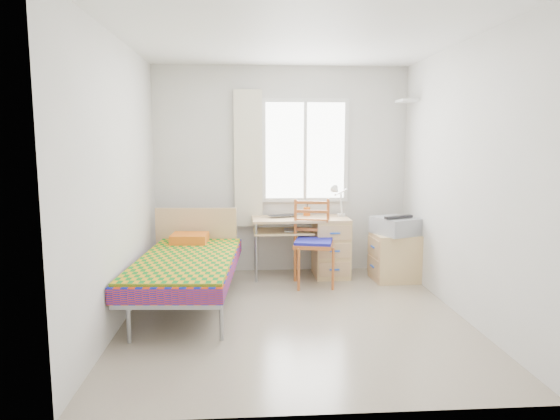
% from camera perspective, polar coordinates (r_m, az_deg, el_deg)
% --- Properties ---
extents(floor, '(3.50, 3.50, 0.00)m').
position_cam_1_polar(floor, '(4.91, 1.63, -12.02)').
color(floor, '#BCAD93').
rests_on(floor, ground).
extents(ceiling, '(3.50, 3.50, 0.00)m').
position_cam_1_polar(ceiling, '(4.71, 1.76, 19.28)').
color(ceiling, white).
rests_on(ceiling, wall_back).
extents(wall_back, '(3.20, 0.00, 3.20)m').
position_cam_1_polar(wall_back, '(6.37, 0.15, 4.55)').
color(wall_back, silver).
rests_on(wall_back, ground).
extents(wall_left, '(0.00, 3.50, 3.50)m').
position_cam_1_polar(wall_left, '(4.75, -17.94, 3.03)').
color(wall_left, silver).
rests_on(wall_left, ground).
extents(wall_right, '(0.00, 3.50, 3.50)m').
position_cam_1_polar(wall_right, '(5.04, 20.13, 3.20)').
color(wall_right, silver).
rests_on(wall_right, ground).
extents(window, '(1.10, 0.04, 1.30)m').
position_cam_1_polar(window, '(6.36, 2.88, 6.79)').
color(window, white).
rests_on(window, wall_back).
extents(curtain, '(0.35, 0.05, 1.70)m').
position_cam_1_polar(curtain, '(6.28, -3.65, 5.85)').
color(curtain, white).
rests_on(curtain, wall_back).
extents(floating_shelf, '(0.20, 0.32, 0.03)m').
position_cam_1_polar(floating_shelf, '(6.32, 14.31, 12.00)').
color(floating_shelf, white).
rests_on(floating_shelf, wall_right).
extents(bed, '(1.08, 2.09, 0.88)m').
position_cam_1_polar(bed, '(5.21, -10.49, -6.05)').
color(bed, gray).
rests_on(bed, floor).
extents(desk, '(1.19, 0.55, 0.74)m').
position_cam_1_polar(desk, '(6.22, 5.19, -3.92)').
color(desk, tan).
rests_on(desk, floor).
extents(chair, '(0.52, 0.52, 1.00)m').
position_cam_1_polar(chair, '(5.82, 3.89, -3.13)').
color(chair, '#A95720').
rests_on(chair, floor).
extents(cabinet, '(0.55, 0.49, 0.57)m').
position_cam_1_polar(cabinet, '(6.19, 12.94, -5.25)').
color(cabinet, tan).
rests_on(cabinet, floor).
extents(printer, '(0.58, 0.62, 0.21)m').
position_cam_1_polar(printer, '(6.10, 13.06, -1.71)').
color(printer, '#919499').
rests_on(printer, cabinet).
extents(laptop, '(0.40, 0.32, 0.03)m').
position_cam_1_polar(laptop, '(6.12, 0.47, -0.76)').
color(laptop, black).
rests_on(laptop, desk).
extents(pen_cup, '(0.10, 0.10, 0.11)m').
position_cam_1_polar(pen_cup, '(6.30, 3.09, -0.15)').
color(pen_cup, '#D06317').
rests_on(pen_cup, desk).
extents(task_lamp, '(0.23, 0.32, 0.41)m').
position_cam_1_polar(task_lamp, '(6.12, 6.66, 1.49)').
color(task_lamp, white).
rests_on(task_lamp, desk).
extents(book, '(0.18, 0.24, 0.02)m').
position_cam_1_polar(book, '(6.11, 0.47, -2.29)').
color(book, gray).
rests_on(book, desk).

